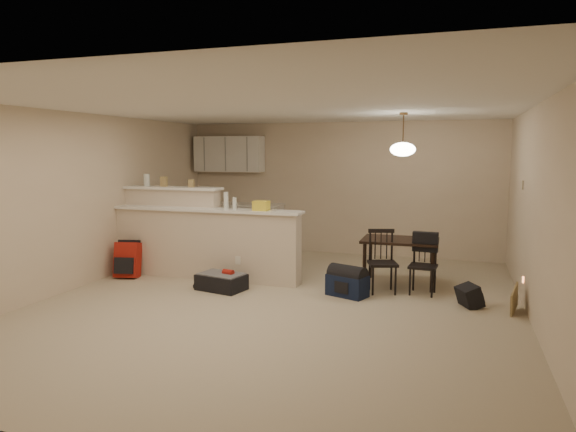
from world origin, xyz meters
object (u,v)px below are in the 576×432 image
at_px(dining_table, 400,245).
at_px(navy_duffel, 347,285).
at_px(black_daypack, 469,296).
at_px(dining_chair_near, 383,262).
at_px(dining_chair_far, 423,265).
at_px(pendant_lamp, 403,149).
at_px(suitcase, 221,282).
at_px(red_backpack, 128,260).

xyz_separation_m(dining_table, navy_duffel, (-0.61, -0.83, -0.45)).
bearing_deg(black_daypack, navy_duffel, 62.69).
xyz_separation_m(dining_chair_near, black_daypack, (1.14, -0.33, -0.30)).
bearing_deg(dining_chair_near, black_daypack, -34.22).
relative_size(dining_table, navy_duffel, 2.05).
bearing_deg(dining_chair_far, pendant_lamp, 135.98).
distance_m(dining_table, dining_chair_near, 0.56).
height_order(dining_table, navy_duffel, dining_table).
distance_m(pendant_lamp, suitcase, 3.21).
bearing_deg(navy_duffel, suitcase, -151.58).
bearing_deg(navy_duffel, dining_chair_near, 57.97).
relative_size(dining_chair_near, black_daypack, 2.88).
bearing_deg(dining_chair_far, red_backpack, -169.08).
bearing_deg(dining_table, dining_chair_near, -110.44).
xyz_separation_m(pendant_lamp, dining_chair_near, (-0.18, -0.50, -1.55)).
distance_m(dining_chair_far, suitcase, 2.82).
bearing_deg(dining_chair_far, navy_duffel, -151.46).
height_order(dining_chair_far, red_backpack, dining_chair_far).
bearing_deg(dining_chair_far, dining_chair_near, -165.39).
xyz_separation_m(pendant_lamp, black_daypack, (0.96, -0.83, -1.86)).
xyz_separation_m(dining_table, red_backpack, (-4.07, -0.86, -0.32)).
bearing_deg(suitcase, black_daypack, 16.05).
distance_m(dining_table, suitcase, 2.64).
height_order(dining_chair_near, black_daypack, dining_chair_near).
relative_size(pendant_lamp, dining_chair_near, 0.71).
height_order(dining_chair_near, red_backpack, dining_chair_near).
bearing_deg(pendant_lamp, red_backpack, -168.09).
xyz_separation_m(suitcase, black_daypack, (3.33, 0.25, 0.02)).
xyz_separation_m(dining_table, suitcase, (-2.37, -1.08, -0.49)).
relative_size(dining_table, dining_chair_near, 1.26).
height_order(dining_chair_far, navy_duffel, dining_chair_far).
xyz_separation_m(dining_table, pendant_lamp, (-0.00, -0.00, 1.39)).
height_order(pendant_lamp, dining_chair_far, pendant_lamp).
height_order(dining_table, red_backpack, dining_table).
relative_size(dining_table, pendant_lamp, 1.77).
bearing_deg(pendant_lamp, suitcase, -155.54).
xyz_separation_m(pendant_lamp, suitcase, (-2.37, -1.08, -1.88)).
relative_size(dining_chair_far, black_daypack, 2.73).
bearing_deg(pendant_lamp, dining_table, 45.00).
relative_size(suitcase, black_daypack, 2.15).
relative_size(suitcase, navy_duffel, 1.22).
xyz_separation_m(dining_chair_far, black_daypack, (0.60, -0.42, -0.28)).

